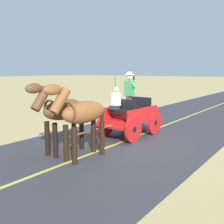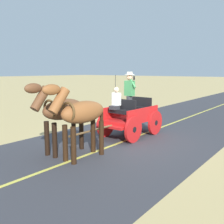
{
  "view_description": "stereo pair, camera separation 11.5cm",
  "coord_description": "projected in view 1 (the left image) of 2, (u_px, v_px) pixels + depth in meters",
  "views": [
    {
      "loc": [
        -5.12,
        7.53,
        2.55
      ],
      "look_at": [
        0.29,
        0.48,
        1.1
      ],
      "focal_mm": 40.87,
      "sensor_mm": 36.0,
      "label": 1
    },
    {
      "loc": [
        -5.21,
        7.46,
        2.55
      ],
      "look_at": [
        0.29,
        0.48,
        1.1
      ],
      "focal_mm": 40.87,
      "sensor_mm": 36.0,
      "label": 2
    }
  ],
  "objects": [
    {
      "name": "ground_plane",
      "position": [
        126.0,
        140.0,
        9.39
      ],
      "size": [
        200.0,
        200.0,
        0.0
      ],
      "primitive_type": "plane",
      "color": "tan"
    },
    {
      "name": "road_surface",
      "position": [
        126.0,
        140.0,
        9.39
      ],
      "size": [
        6.11,
        160.0,
        0.01
      ],
      "primitive_type": "cube",
      "color": "#38383D",
      "rests_on": "ground"
    },
    {
      "name": "road_centre_stripe",
      "position": [
        126.0,
        140.0,
        9.39
      ],
      "size": [
        0.12,
        160.0,
        0.0
      ],
      "primitive_type": "cube",
      "color": "#DBCC4C",
      "rests_on": "road_surface"
    },
    {
      "name": "horse_drawn_carriage",
      "position": [
        129.0,
        116.0,
        9.92
      ],
      "size": [
        1.45,
        4.51,
        2.5
      ],
      "color": "red",
      "rests_on": "ground"
    },
    {
      "name": "horse_near_side",
      "position": [
        81.0,
        114.0,
        7.24
      ],
      "size": [
        0.66,
        2.13,
        2.21
      ],
      "color": "brown",
      "rests_on": "ground"
    },
    {
      "name": "horse_off_side",
      "position": [
        62.0,
        111.0,
        7.76
      ],
      "size": [
        0.57,
        2.13,
        2.21
      ],
      "color": "brown",
      "rests_on": "ground"
    }
  ]
}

